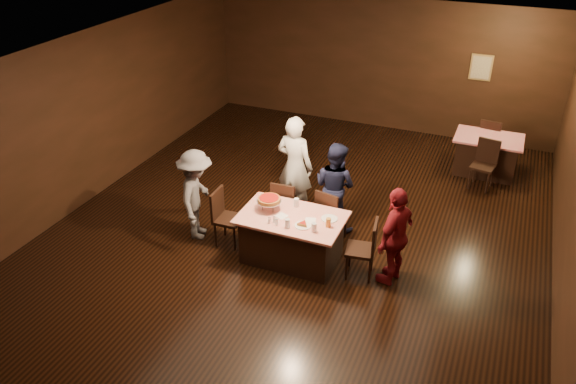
# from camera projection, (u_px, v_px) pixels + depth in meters

# --- Properties ---
(room) EXTENTS (10.00, 10.04, 3.02)m
(room) POSITION_uv_depth(u_px,v_px,m) (300.00, 113.00, 8.51)
(room) COLOR black
(room) RESTS_ON ground
(main_table) EXTENTS (1.60, 1.00, 0.77)m
(main_table) POSITION_uv_depth(u_px,v_px,m) (292.00, 238.00, 8.70)
(main_table) COLOR red
(main_table) RESTS_ON ground
(back_table) EXTENTS (1.30, 0.90, 0.77)m
(back_table) POSITION_uv_depth(u_px,v_px,m) (486.00, 155.00, 11.26)
(back_table) COLOR red
(back_table) RESTS_ON ground
(chair_far_left) EXTENTS (0.43, 0.43, 0.95)m
(chair_far_left) POSITION_uv_depth(u_px,v_px,m) (287.00, 205.00, 9.40)
(chair_far_left) COLOR black
(chair_far_left) RESTS_ON ground
(chair_far_right) EXTENTS (0.50, 0.50, 0.95)m
(chair_far_right) POSITION_uv_depth(u_px,v_px,m) (332.00, 214.00, 9.13)
(chair_far_right) COLOR black
(chair_far_right) RESTS_ON ground
(chair_end_left) EXTENTS (0.44, 0.44, 0.95)m
(chair_end_left) POSITION_uv_depth(u_px,v_px,m) (229.00, 218.00, 9.03)
(chair_end_left) COLOR black
(chair_end_left) RESTS_ON ground
(chair_end_right) EXTENTS (0.48, 0.48, 0.95)m
(chair_end_right) POSITION_uv_depth(u_px,v_px,m) (361.00, 249.00, 8.29)
(chair_end_right) COLOR black
(chair_end_right) RESTS_ON ground
(chair_back_near) EXTENTS (0.49, 0.49, 0.95)m
(chair_back_near) POSITION_uv_depth(u_px,v_px,m) (483.00, 165.00, 10.66)
(chair_back_near) COLOR black
(chair_back_near) RESTS_ON ground
(chair_back_far) EXTENTS (0.47, 0.47, 0.95)m
(chair_back_far) POSITION_uv_depth(u_px,v_px,m) (490.00, 139.00, 11.70)
(chair_back_far) COLOR black
(chair_back_far) RESTS_ON ground
(diner_white_jacket) EXTENTS (0.72, 0.52, 1.84)m
(diner_white_jacket) POSITION_uv_depth(u_px,v_px,m) (295.00, 166.00, 9.65)
(diner_white_jacket) COLOR silver
(diner_white_jacket) RESTS_ON ground
(diner_navy_hoodie) EXTENTS (0.90, 0.80, 1.56)m
(diner_navy_hoodie) POSITION_uv_depth(u_px,v_px,m) (335.00, 186.00, 9.32)
(diner_navy_hoodie) COLOR #151834
(diner_navy_hoodie) RESTS_ON ground
(diner_grey_knit) EXTENTS (0.85, 1.13, 1.55)m
(diner_grey_knit) POSITION_uv_depth(u_px,v_px,m) (197.00, 195.00, 9.07)
(diner_grey_knit) COLOR slate
(diner_grey_knit) RESTS_ON ground
(diner_red_shirt) EXTENTS (0.60, 0.98, 1.55)m
(diner_red_shirt) POSITION_uv_depth(u_px,v_px,m) (395.00, 236.00, 8.05)
(diner_red_shirt) COLOR maroon
(diner_red_shirt) RESTS_ON ground
(pizza_stand) EXTENTS (0.38, 0.38, 0.22)m
(pizza_stand) POSITION_uv_depth(u_px,v_px,m) (269.00, 200.00, 8.60)
(pizza_stand) COLOR black
(pizza_stand) RESTS_ON main_table
(plate_with_slice) EXTENTS (0.25, 0.25, 0.06)m
(plate_with_slice) POSITION_uv_depth(u_px,v_px,m) (303.00, 225.00, 8.27)
(plate_with_slice) COLOR white
(plate_with_slice) RESTS_ON main_table
(plate_empty) EXTENTS (0.25, 0.25, 0.01)m
(plate_empty) POSITION_uv_depth(u_px,v_px,m) (329.00, 219.00, 8.45)
(plate_empty) COLOR white
(plate_empty) RESTS_ON main_table
(glass_front_left) EXTENTS (0.08, 0.08, 0.14)m
(glass_front_left) POSITION_uv_depth(u_px,v_px,m) (287.00, 223.00, 8.22)
(glass_front_left) COLOR silver
(glass_front_left) RESTS_ON main_table
(glass_front_right) EXTENTS (0.08, 0.08, 0.14)m
(glass_front_right) POSITION_uv_depth(u_px,v_px,m) (314.00, 227.00, 8.13)
(glass_front_right) COLOR silver
(glass_front_right) RESTS_ON main_table
(glass_amber) EXTENTS (0.08, 0.08, 0.14)m
(glass_amber) POSITION_uv_depth(u_px,v_px,m) (328.00, 223.00, 8.24)
(glass_amber) COLOR #BF7F26
(glass_amber) RESTS_ON main_table
(glass_back) EXTENTS (0.08, 0.08, 0.14)m
(glass_back) POSITION_uv_depth(u_px,v_px,m) (296.00, 203.00, 8.74)
(glass_back) COLOR silver
(glass_back) RESTS_ON main_table
(condiments) EXTENTS (0.17, 0.10, 0.09)m
(condiments) POSITION_uv_depth(u_px,v_px,m) (273.00, 221.00, 8.32)
(condiments) COLOR silver
(condiments) RESTS_ON main_table
(napkin_center) EXTENTS (0.19, 0.19, 0.01)m
(napkin_center) POSITION_uv_depth(u_px,v_px,m) (310.00, 220.00, 8.41)
(napkin_center) COLOR white
(napkin_center) RESTS_ON main_table
(napkin_left) EXTENTS (0.21, 0.21, 0.01)m
(napkin_left) POSITION_uv_depth(u_px,v_px,m) (282.00, 216.00, 8.52)
(napkin_left) COLOR white
(napkin_left) RESTS_ON main_table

